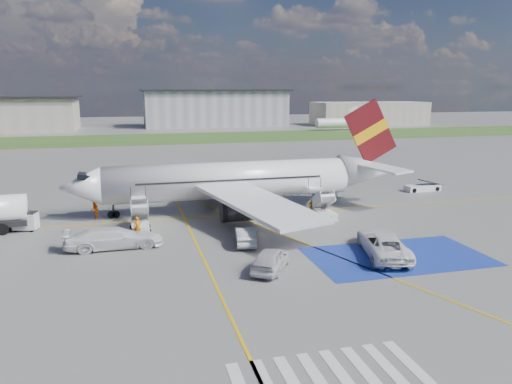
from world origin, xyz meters
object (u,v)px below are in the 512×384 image
gpu_cart (25,222)px  belt_loader (423,188)px  van_white_b (114,235)px  car_silver_a (271,259)px  van_white_a (383,240)px  airliner (242,180)px  car_silver_b (245,235)px

gpu_cart → belt_loader: (46.42, 6.81, -0.42)m
van_white_b → car_silver_a: bearing=-128.0°
van_white_a → gpu_cart: bearing=-11.4°
van_white_b → airliner: bearing=-54.4°
airliner → car_silver_a: size_ratio=7.35×
van_white_a → car_silver_b: bearing=-13.2°
belt_loader → car_silver_b: (-27.46, -15.98, 0.40)m
car_silver_a → van_white_a: 9.76m
airliner → gpu_cart: size_ratio=15.56×
airliner → gpu_cart: (-21.39, -2.54, -2.60)m
car_silver_b → van_white_b: size_ratio=0.78×
car_silver_a → van_white_b: 13.89m
belt_loader → van_white_a: (-17.43, -21.46, 0.85)m
gpu_cart → car_silver_a: 24.94m
car_silver_a → van_white_b: size_ratio=0.84×
car_silver_a → van_white_a: size_ratio=0.77×
car_silver_a → van_white_a: (9.68, 1.14, 0.37)m
car_silver_a → belt_loader: bearing=-108.0°
airliner → belt_loader: 25.56m
belt_loader → car_silver_b: size_ratio=1.08×
gpu_cart → car_silver_a: (19.31, -15.79, 0.06)m
airliner → van_white_a: 18.92m
belt_loader → van_white_b: size_ratio=0.85×
airliner → van_white_a: (7.60, -17.20, -2.17)m
gpu_cart → car_silver_a: bearing=-26.2°
belt_loader → car_silver_a: 35.30m
belt_loader → car_silver_b: car_silver_b is taller
airliner → belt_loader: size_ratio=7.24×
car_silver_b → van_white_a: 11.44m
car_silver_a → van_white_a: bearing=-141.2°
gpu_cart → van_white_b: 11.11m
airliner → van_white_a: bearing=-66.2°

